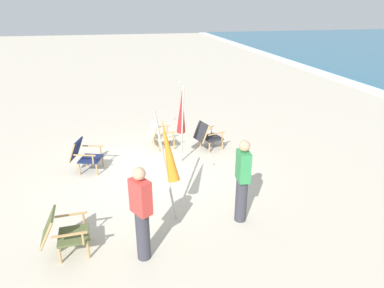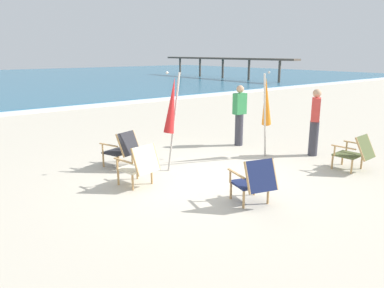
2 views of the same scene
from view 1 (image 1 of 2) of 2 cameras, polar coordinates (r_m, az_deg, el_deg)
ground_plane at (r=8.53m, az=-7.07°, el=-4.48°), size 80.00×80.00×0.00m
beach_chair_far_center at (r=9.64m, az=-5.53°, el=1.67°), size 0.67×0.77×0.81m
beach_chair_front_right at (r=6.07m, az=-20.85°, el=-13.48°), size 0.63×0.77×0.79m
beach_chair_back_right at (r=9.54m, az=2.51°, el=1.50°), size 0.76×0.84×0.81m
beach_chair_back_left at (r=8.72m, az=-17.57°, el=-1.67°), size 0.75×0.83×0.81m
umbrella_furled_orange at (r=6.22m, az=-4.03°, el=-1.24°), size 0.64×0.45×2.06m
umbrella_furled_red at (r=8.37m, az=-1.74°, el=5.36°), size 0.45×0.24×2.11m
person_near_chairs at (r=6.33m, az=8.39°, el=-6.12°), size 0.35×0.22×1.63m
person_by_waterline at (r=5.43m, az=-8.40°, el=-11.41°), size 0.39×0.35×1.63m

